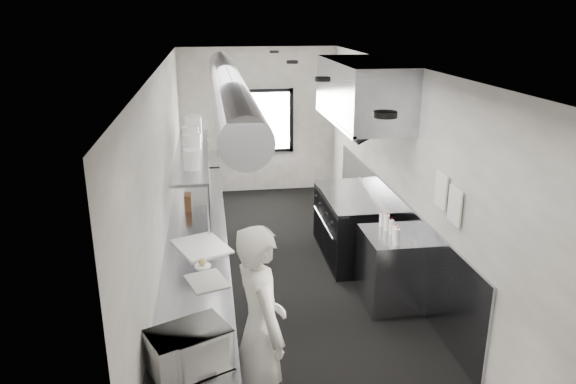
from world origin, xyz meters
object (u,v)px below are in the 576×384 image
object	(u,v)px
cutting_board	(201,246)
squeeze_bottle_a	(397,237)
deli_tub_b	(175,337)
microwave	(189,349)
knife_block	(188,202)
exhaust_hood	(362,92)
plate_stack_b	(192,146)
prep_counter	(199,274)
squeeze_bottle_d	(386,222)
plate_stack_a	(192,159)
line_cook	(261,329)
plate_stack_d	(194,129)
plate_stack_c	(191,139)
far_work_table	(201,182)
squeeze_bottle_c	(391,227)
deli_tub_a	(172,331)
squeeze_bottle_e	(382,220)
range	(352,225)
squeeze_bottle_b	(395,233)
pass_shelf	(193,155)
small_plate	(203,266)
bottle_station	(391,269)

from	to	relation	value
cutting_board	squeeze_bottle_a	xyz separation A→B (m)	(2.18, -0.26, 0.09)
deli_tub_b	cutting_board	world-z (taller)	deli_tub_b
microwave	knife_block	distance (m)	3.45
exhaust_hood	plate_stack_b	size ratio (longest dim) A/B	6.88
prep_counter	squeeze_bottle_d	bearing A→B (deg)	-1.15
plate_stack_a	microwave	bearing A→B (deg)	-89.82
prep_counter	line_cook	distance (m)	2.13
prep_counter	plate_stack_d	bearing A→B (deg)	90.77
plate_stack_c	squeeze_bottle_d	bearing A→B (deg)	-35.68
far_work_table	plate_stack_d	xyz separation A→B (m)	(-0.03, -1.54, 1.31)
plate_stack_d	squeeze_bottle_c	size ratio (longest dim) A/B	2.17
deli_tub_a	microwave	bearing A→B (deg)	-70.60
deli_tub_a	squeeze_bottle_e	bearing A→B (deg)	40.73
range	plate_stack_b	size ratio (longest dim) A/B	5.01
range	deli_tub_a	world-z (taller)	deli_tub_a
microwave	squeeze_bottle_d	size ratio (longest dim) A/B	2.65
line_cook	squeeze_bottle_c	world-z (taller)	line_cook
squeeze_bottle_b	squeeze_bottle_e	world-z (taller)	squeeze_bottle_b
prep_counter	pass_shelf	xyz separation A→B (m)	(-0.04, 1.50, 1.09)
prep_counter	far_work_table	xyz separation A→B (m)	(0.00, 3.70, 0.00)
range	plate_stack_a	world-z (taller)	plate_stack_a
exhaust_hood	squeeze_bottle_d	xyz separation A→B (m)	(0.02, -1.25, -1.39)
exhaust_hood	small_plate	bearing A→B (deg)	-138.44
bottle_station	line_cook	distance (m)	2.56
plate_stack_b	squeeze_bottle_c	world-z (taller)	plate_stack_b
exhaust_hood	deli_tub_b	world-z (taller)	exhaust_hood
knife_block	plate_stack_b	distance (m)	0.74
small_plate	squeeze_bottle_c	bearing A→B (deg)	14.01
bottle_station	knife_block	size ratio (longest dim) A/B	4.14
squeeze_bottle_e	exhaust_hood	bearing A→B (deg)	89.96
deli_tub_b	plate_stack_a	xyz separation A→B (m)	(0.12, 2.71, 0.75)
plate_stack_a	squeeze_bottle_b	distance (m)	2.59
plate_stack_a	pass_shelf	bearing A→B (deg)	90.99
squeeze_bottle_b	knife_block	bearing A→B (deg)	149.65
bottle_station	pass_shelf	bearing A→B (deg)	144.01
plate_stack_d	range	bearing A→B (deg)	-23.37
small_plate	squeeze_bottle_b	size ratio (longest dim) A/B	0.95
plate_stack_d	squeeze_bottle_e	world-z (taller)	plate_stack_d
plate_stack_c	squeeze_bottle_a	xyz separation A→B (m)	(2.29, -2.12, -0.74)
squeeze_bottle_c	squeeze_bottle_d	bearing A→B (deg)	98.33
deli_tub_a	squeeze_bottle_b	world-z (taller)	squeeze_bottle_b
squeeze_bottle_d	deli_tub_b	bearing A→B (deg)	-139.85
prep_counter	microwave	xyz separation A→B (m)	(-0.02, -2.42, 0.61)
range	line_cook	bearing A→B (deg)	-117.05
prep_counter	plate_stack_a	xyz separation A→B (m)	(-0.03, 0.63, 1.24)
cutting_board	microwave	bearing A→B (deg)	-91.87
squeeze_bottle_a	line_cook	bearing A→B (deg)	-138.16
squeeze_bottle_e	deli_tub_b	bearing A→B (deg)	-137.87
plate_stack_d	squeeze_bottle_a	bearing A→B (deg)	-49.51
far_work_table	deli_tub_a	size ratio (longest dim) A/B	8.43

